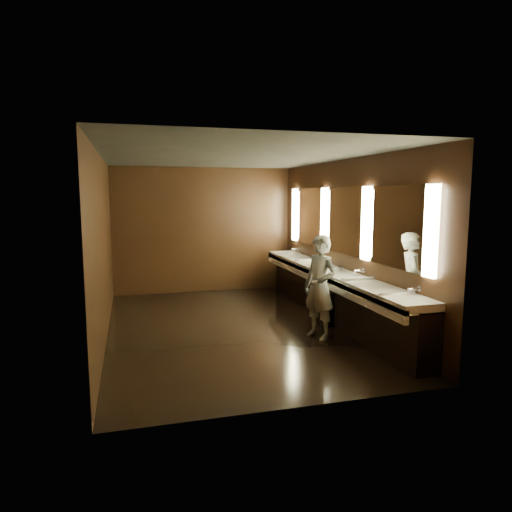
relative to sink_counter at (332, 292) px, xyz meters
The scene contains 10 objects.
floor 1.86m from the sink_counter, behind, with size 6.00×6.00×0.00m, color black.
ceiling 2.92m from the sink_counter, behind, with size 4.00×6.00×0.02m, color #2D2D2B.
wall_back 3.61m from the sink_counter, 120.87° to the left, with size 4.00×0.02×2.80m, color black.
wall_front 3.61m from the sink_counter, 120.87° to the right, with size 4.00×0.02×2.80m, color black.
wall_left 3.90m from the sink_counter, behind, with size 0.02×6.00×2.80m, color black.
wall_right 0.93m from the sink_counter, ahead, with size 0.02×6.00×2.80m, color black.
sink_counter is the anchor object (origin of this frame).
mirror_band 1.27m from the sink_counter, ahead, with size 0.06×5.03×1.15m.
person 1.12m from the sink_counter, 125.32° to the right, with size 0.58×0.38×1.59m, color #81A4C0.
trash_bin 0.39m from the sink_counter, 131.86° to the right, with size 0.36×0.36×0.56m, color black.
Camera 1 is at (-1.59, -7.21, 2.20)m, focal length 32.00 mm.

